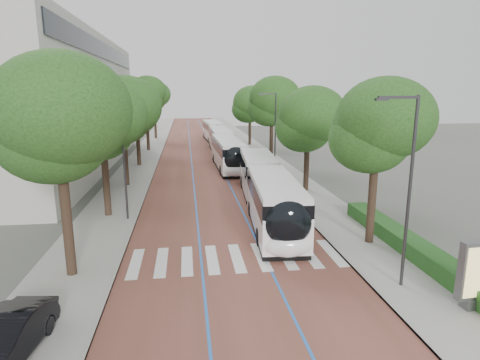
# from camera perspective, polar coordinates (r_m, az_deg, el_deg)

# --- Properties ---
(ground) EXTENTS (160.00, 160.00, 0.00)m
(ground) POSITION_cam_1_polar(r_m,az_deg,el_deg) (19.70, -0.67, -12.23)
(ground) COLOR #51544C
(ground) RESTS_ON ground
(road) EXTENTS (11.00, 140.00, 0.02)m
(road) POSITION_cam_1_polar(r_m,az_deg,el_deg) (58.39, -5.50, 4.32)
(road) COLOR brown
(road) RESTS_ON ground
(sidewalk_left) EXTENTS (4.00, 140.00, 0.12)m
(sidewalk_left) POSITION_cam_1_polar(r_m,az_deg,el_deg) (58.58, -12.86, 4.14)
(sidewalk_left) COLOR #999791
(sidewalk_left) RESTS_ON ground
(sidewalk_right) EXTENTS (4.00, 140.00, 0.12)m
(sidewalk_right) POSITION_cam_1_polar(r_m,az_deg,el_deg) (59.14, 1.80, 4.53)
(sidewalk_right) COLOR #999791
(sidewalk_right) RESTS_ON ground
(kerb_left) EXTENTS (0.20, 140.00, 0.14)m
(kerb_left) POSITION_cam_1_polar(r_m,az_deg,el_deg) (58.44, -11.00, 4.21)
(kerb_left) COLOR gray
(kerb_left) RESTS_ON ground
(kerb_right) EXTENTS (0.20, 140.00, 0.14)m
(kerb_right) POSITION_cam_1_polar(r_m,az_deg,el_deg) (58.86, -0.03, 4.49)
(kerb_right) COLOR gray
(kerb_right) RESTS_ON ground
(zebra_crossing) EXTENTS (10.55, 3.60, 0.01)m
(zebra_crossing) POSITION_cam_1_polar(r_m,az_deg,el_deg) (20.62, -0.45, -10.99)
(zebra_crossing) COLOR silver
(zebra_crossing) RESTS_ON ground
(lane_line_left) EXTENTS (0.12, 126.00, 0.01)m
(lane_line_left) POSITION_cam_1_polar(r_m,az_deg,el_deg) (58.35, -7.07, 4.29)
(lane_line_left) COLOR blue
(lane_line_left) RESTS_ON road
(lane_line_right) EXTENTS (0.12, 126.00, 0.01)m
(lane_line_right) POSITION_cam_1_polar(r_m,az_deg,el_deg) (58.47, -3.93, 4.38)
(lane_line_right) COLOR blue
(lane_line_right) RESTS_ON road
(office_building) EXTENTS (18.11, 40.00, 14.00)m
(office_building) POSITION_cam_1_polar(r_m,az_deg,el_deg) (48.94, -28.82, 9.52)
(office_building) COLOR #99978E
(office_building) RESTS_ON ground
(hedge) EXTENTS (1.20, 14.00, 0.80)m
(hedge) POSITION_cam_1_polar(r_m,az_deg,el_deg) (22.41, 23.39, -8.74)
(hedge) COLOR #1F4618
(hedge) RESTS_ON sidewalk_right
(streetlight_near) EXTENTS (1.82, 0.20, 8.00)m
(streetlight_near) POSITION_cam_1_polar(r_m,az_deg,el_deg) (17.52, 22.61, 0.26)
(streetlight_near) COLOR #303032
(streetlight_near) RESTS_ON sidewalk_right
(streetlight_far) EXTENTS (1.82, 0.20, 8.00)m
(streetlight_far) POSITION_cam_1_polar(r_m,az_deg,el_deg) (40.87, 4.80, 7.64)
(streetlight_far) COLOR #303032
(streetlight_far) RESTS_ON sidewalk_right
(lamp_post_left) EXTENTS (0.14, 0.14, 8.00)m
(lamp_post_left) POSITION_cam_1_polar(r_m,az_deg,el_deg) (26.39, -16.17, 3.01)
(lamp_post_left) COLOR #303032
(lamp_post_left) RESTS_ON sidewalk_left
(trees_left) EXTENTS (6.14, 60.46, 9.78)m
(trees_left) POSITION_cam_1_polar(r_m,az_deg,el_deg) (41.07, -15.37, 9.93)
(trees_left) COLOR black
(trees_left) RESTS_ON ground
(trees_right) EXTENTS (5.90, 47.43, 9.41)m
(trees_right) POSITION_cam_1_polar(r_m,az_deg,el_deg) (43.46, 5.53, 9.82)
(trees_right) COLOR black
(trees_right) RESTS_ON ground
(lead_bus) EXTENTS (3.84, 18.53, 3.20)m
(lead_bus) POSITION_cam_1_polar(r_m,az_deg,el_deg) (27.66, 3.78, -1.37)
(lead_bus) COLOR black
(lead_bus) RESTS_ON ground
(bus_queued_0) EXTENTS (2.81, 12.45, 3.20)m
(bus_queued_0) POSITION_cam_1_polar(r_m,az_deg,el_deg) (43.38, -1.65, 3.71)
(bus_queued_0) COLOR white
(bus_queued_0) RESTS_ON ground
(bus_queued_1) EXTENTS (2.62, 12.42, 3.20)m
(bus_queued_1) POSITION_cam_1_polar(r_m,az_deg,el_deg) (55.75, -2.74, 5.65)
(bus_queued_1) COLOR white
(bus_queued_1) RESTS_ON ground
(bus_queued_2) EXTENTS (3.12, 12.50, 3.20)m
(bus_queued_2) POSITION_cam_1_polar(r_m,az_deg,el_deg) (68.75, -3.79, 6.93)
(bus_queued_2) COLOR white
(bus_queued_2) RESTS_ON ground
(ad_panel) EXTENTS (1.32, 0.54, 2.70)m
(ad_panel) POSITION_cam_1_polar(r_m,az_deg,el_deg) (17.81, 30.37, -11.44)
(ad_panel) COLOR #59595B
(ad_panel) RESTS_ON sidewalk_right
(parked_car) EXTENTS (1.99, 4.41, 1.41)m
(parked_car) POSITION_cam_1_polar(r_m,az_deg,el_deg) (15.05, -30.30, -18.89)
(parked_car) COLOR black
(parked_car) RESTS_ON sidewalk_left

